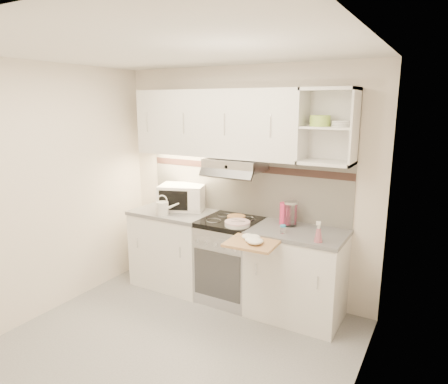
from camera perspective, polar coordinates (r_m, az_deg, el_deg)
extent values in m
plane|color=#97979A|center=(3.79, -7.73, -21.39)|extent=(3.00, 3.00, 0.00)
cube|color=silver|center=(4.42, 2.85, 1.34)|extent=(3.00, 0.04, 2.50)
cube|color=silver|center=(4.33, -24.23, 0.01)|extent=(0.04, 2.80, 2.50)
cube|color=silver|center=(2.65, 18.36, -6.99)|extent=(0.04, 2.80, 2.50)
cube|color=white|center=(3.17, -9.13, 19.51)|extent=(3.00, 2.80, 0.04)
cube|color=silver|center=(4.42, 2.80, 0.94)|extent=(2.40, 0.02, 0.64)
cube|color=#311F1B|center=(4.37, 2.77, 3.49)|extent=(2.40, 0.01, 0.08)
cube|color=white|center=(4.31, -1.10, 9.79)|extent=(1.90, 0.34, 0.70)
cube|color=white|center=(3.84, 14.69, 9.05)|extent=(0.50, 0.34, 0.70)
cylinder|color=#98C049|center=(3.86, 13.57, 9.87)|extent=(0.19, 0.19, 0.10)
cylinder|color=silver|center=(3.80, 16.47, 9.34)|extent=(0.18, 0.18, 0.06)
cube|color=#B7B7BC|center=(4.20, 1.65, 3.96)|extent=(0.60, 0.40, 0.12)
cube|color=white|center=(4.78, -7.05, -8.09)|extent=(0.90, 0.60, 0.86)
cube|color=slate|center=(4.64, -7.20, -2.89)|extent=(0.92, 0.62, 0.04)
cube|color=white|center=(4.12, 10.31, -11.68)|extent=(0.90, 0.60, 0.86)
cube|color=slate|center=(3.96, 10.56, -5.73)|extent=(0.92, 0.62, 0.04)
cube|color=#B7B7BC|center=(4.40, 0.94, -9.93)|extent=(0.60, 0.58, 0.85)
cube|color=black|center=(4.25, 0.96, -4.31)|extent=(0.60, 0.60, 0.05)
cube|color=white|center=(4.67, -5.94, -0.69)|extent=(0.61, 0.53, 0.29)
cube|color=black|center=(4.52, -7.32, -1.16)|extent=(0.32, 0.13, 0.22)
cylinder|color=silver|center=(4.48, -8.79, -2.29)|extent=(0.13, 0.13, 0.14)
cone|color=silver|center=(4.45, -7.52, -2.08)|extent=(0.18, 0.11, 0.11)
torus|color=silver|center=(4.45, -8.83, -1.14)|extent=(0.11, 0.06, 0.12)
cylinder|color=silver|center=(4.04, 1.93, -4.75)|extent=(0.26, 0.26, 0.02)
cylinder|color=silver|center=(4.03, 1.93, -4.53)|extent=(0.26, 0.26, 0.02)
cylinder|color=silver|center=(4.03, 1.93, -4.30)|extent=(0.26, 0.26, 0.02)
cube|color=silver|center=(4.02, 1.93, -4.16)|extent=(0.17, 0.04, 0.01)
cylinder|color=#AA754A|center=(4.22, 1.77, -3.73)|extent=(0.19, 0.19, 0.05)
cylinder|color=#DF2D60|center=(4.12, 8.71, -3.02)|extent=(0.11, 0.11, 0.22)
cube|color=#DF2D60|center=(4.08, 9.27, -2.81)|extent=(0.02, 0.03, 0.09)
cylinder|color=white|center=(4.06, 9.47, -3.24)|extent=(0.13, 0.13, 0.23)
cylinder|color=#B7B7BC|center=(4.03, 9.53, -1.51)|extent=(0.13, 0.13, 0.02)
cylinder|color=silver|center=(3.84, 8.40, -5.39)|extent=(0.05, 0.05, 0.06)
cylinder|color=teal|center=(3.83, 8.42, -4.81)|extent=(0.06, 0.06, 0.02)
cone|color=pink|center=(3.66, 13.33, -6.03)|extent=(0.08, 0.08, 0.12)
cube|color=tan|center=(3.66, 4.12, -7.22)|extent=(0.47, 0.43, 0.02)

